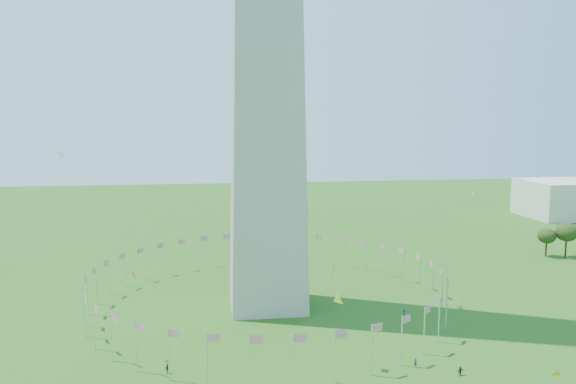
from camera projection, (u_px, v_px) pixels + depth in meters
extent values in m
cylinder|color=silver|center=(433.00, 280.00, 134.79)|extent=(0.24, 0.24, 9.00)
cylinder|color=silver|center=(420.00, 273.00, 141.52)|extent=(0.24, 0.24, 9.00)
cylinder|color=silver|center=(404.00, 266.00, 147.89)|extent=(0.24, 0.24, 9.00)
cylinder|color=silver|center=(386.00, 260.00, 153.68)|extent=(0.24, 0.24, 9.00)
cylinder|color=silver|center=(366.00, 256.00, 158.74)|extent=(0.24, 0.24, 9.00)
cylinder|color=silver|center=(345.00, 252.00, 162.90)|extent=(0.24, 0.24, 9.00)
cylinder|color=silver|center=(323.00, 250.00, 166.03)|extent=(0.24, 0.24, 9.00)
cylinder|color=silver|center=(300.00, 248.00, 168.05)|extent=(0.24, 0.24, 9.00)
cylinder|color=silver|center=(277.00, 248.00, 168.89)|extent=(0.24, 0.24, 9.00)
cylinder|color=silver|center=(254.00, 248.00, 168.53)|extent=(0.24, 0.24, 9.00)
cylinder|color=silver|center=(231.00, 249.00, 166.98)|extent=(0.24, 0.24, 9.00)
cylinder|color=silver|center=(208.00, 251.00, 164.27)|extent=(0.24, 0.24, 9.00)
cylinder|color=silver|center=(186.00, 254.00, 160.51)|extent=(0.24, 0.24, 9.00)
cylinder|color=silver|center=(164.00, 258.00, 155.79)|extent=(0.24, 0.24, 9.00)
cylinder|color=silver|center=(144.00, 264.00, 150.27)|extent=(0.24, 0.24, 9.00)
cylinder|color=silver|center=(125.00, 270.00, 144.11)|extent=(0.24, 0.24, 9.00)
cylinder|color=silver|center=(109.00, 277.00, 137.50)|extent=(0.24, 0.24, 9.00)
cylinder|color=silver|center=(96.00, 285.00, 130.64)|extent=(0.24, 0.24, 9.00)
cylinder|color=silver|center=(87.00, 295.00, 123.74)|extent=(0.24, 0.24, 9.00)
cylinder|color=silver|center=(83.00, 305.00, 117.00)|extent=(0.24, 0.24, 9.00)
cylinder|color=silver|center=(85.00, 316.00, 110.64)|extent=(0.24, 0.24, 9.00)
cylinder|color=silver|center=(94.00, 327.00, 104.84)|extent=(0.24, 0.24, 9.00)
cylinder|color=silver|center=(111.00, 337.00, 99.79)|extent=(0.24, 0.24, 9.00)
cylinder|color=silver|center=(136.00, 347.00, 95.63)|extent=(0.24, 0.24, 9.00)
cylinder|color=silver|center=(169.00, 354.00, 92.49)|extent=(0.24, 0.24, 9.00)
cylinder|color=silver|center=(207.00, 360.00, 90.47)|extent=(0.24, 0.24, 9.00)
cylinder|color=silver|center=(250.00, 362.00, 89.63)|extent=(0.24, 0.24, 9.00)
cylinder|color=silver|center=(293.00, 361.00, 89.99)|extent=(0.24, 0.24, 9.00)
cylinder|color=silver|center=(335.00, 357.00, 91.55)|extent=(0.24, 0.24, 9.00)
cylinder|color=silver|center=(371.00, 350.00, 94.25)|extent=(0.24, 0.24, 9.00)
cylinder|color=silver|center=(402.00, 341.00, 98.02)|extent=(0.24, 0.24, 9.00)
cylinder|color=silver|center=(424.00, 331.00, 102.73)|extent=(0.24, 0.24, 9.00)
cylinder|color=silver|center=(439.00, 320.00, 108.25)|extent=(0.24, 0.24, 9.00)
cylinder|color=silver|center=(446.00, 309.00, 114.41)|extent=(0.24, 0.24, 9.00)
cylinder|color=silver|center=(447.00, 299.00, 121.02)|extent=(0.24, 0.24, 9.00)
cylinder|color=silver|center=(442.00, 289.00, 127.88)|extent=(0.24, 0.24, 9.00)
imported|color=black|center=(460.00, 371.00, 94.83)|extent=(1.52, 0.99, 1.52)
imported|color=#292929|center=(167.00, 369.00, 95.47)|extent=(1.18, 1.21, 1.77)
imported|color=#193F24|center=(404.00, 314.00, 121.90)|extent=(0.99, 1.39, 1.95)
imported|color=#20254A|center=(416.00, 363.00, 97.82)|extent=(0.61, 0.69, 1.58)
plane|color=yellow|center=(338.00, 300.00, 98.94)|extent=(1.47, 2.10, 2.52)
plane|color=white|center=(61.00, 155.00, 100.73)|extent=(0.15, 1.73, 1.72)
plane|color=#CC2699|center=(79.00, 241.00, 124.09)|extent=(0.46, 1.39, 1.45)
plane|color=yellow|center=(159.00, 212.00, 115.30)|extent=(1.12, 0.63, 1.22)
plane|color=blue|center=(308.00, 214.00, 110.68)|extent=(1.82, 0.64, 1.79)
plane|color=orange|center=(556.00, 374.00, 84.37)|extent=(1.85, 1.10, 1.49)
plane|color=yellow|center=(442.00, 179.00, 133.81)|extent=(0.52, 1.01, 1.12)
plane|color=white|center=(457.00, 300.00, 81.92)|extent=(0.56, 1.55, 1.46)
plane|color=white|center=(434.00, 300.00, 118.96)|extent=(0.54, 1.52, 1.58)
plane|color=orange|center=(333.00, 271.00, 96.58)|extent=(1.56, 1.26, 1.66)
plane|color=orange|center=(134.00, 275.00, 131.03)|extent=(1.27, 1.72, 1.59)
plane|color=white|center=(473.00, 194.00, 124.33)|extent=(1.05, 0.21, 1.07)
ellipsoid|color=#2C4416|center=(546.00, 243.00, 175.82)|extent=(5.66, 5.66, 8.85)
ellipsoid|color=#2C4416|center=(566.00, 241.00, 174.71)|extent=(6.82, 6.82, 10.66)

